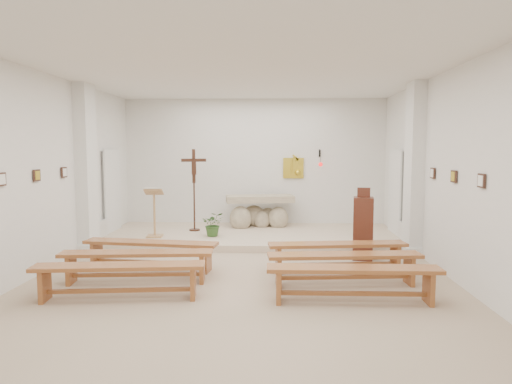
{
  "coord_description": "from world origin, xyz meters",
  "views": [
    {
      "loc": [
        0.57,
        -7.33,
        2.17
      ],
      "look_at": [
        0.19,
        1.6,
        1.32
      ],
      "focal_mm": 32.0,
      "sensor_mm": 36.0,
      "label": 1
    }
  ],
  "objects_px": {
    "bench_right_second": "(344,262)",
    "bench_right_third": "(353,276)",
    "lectern": "(154,212)",
    "bench_left_second": "(137,259)",
    "bench_left_front": "(151,248)",
    "crucifix_stand": "(194,184)",
    "altar": "(259,213)",
    "bench_left_third": "(119,273)",
    "donation_pedestal": "(363,228)",
    "bench_right_front": "(337,250)"
  },
  "relations": [
    {
      "from": "bench_right_second",
      "to": "bench_left_third",
      "type": "xyz_separation_m",
      "value": [
        -3.34,
        -0.82,
        0.0
      ]
    },
    {
      "from": "bench_right_third",
      "to": "bench_right_second",
      "type": "bearing_deg",
      "value": 89.56
    },
    {
      "from": "bench_right_front",
      "to": "bench_right_third",
      "type": "distance_m",
      "value": 1.65
    },
    {
      "from": "bench_left_front",
      "to": "bench_right_third",
      "type": "distance_m",
      "value": 3.72
    },
    {
      "from": "bench_left_third",
      "to": "donation_pedestal",
      "type": "bearing_deg",
      "value": 27.06
    },
    {
      "from": "altar",
      "to": "lectern",
      "type": "bearing_deg",
      "value": -155.89
    },
    {
      "from": "bench_right_third",
      "to": "bench_left_third",
      "type": "bearing_deg",
      "value": 179.56
    },
    {
      "from": "lectern",
      "to": "bench_left_second",
      "type": "relative_size",
      "value": 0.47
    },
    {
      "from": "bench_left_second",
      "to": "bench_right_third",
      "type": "xyz_separation_m",
      "value": [
        3.34,
        -0.82,
        0.0
      ]
    },
    {
      "from": "lectern",
      "to": "donation_pedestal",
      "type": "distance_m",
      "value": 4.67
    },
    {
      "from": "donation_pedestal",
      "to": "crucifix_stand",
      "type": "bearing_deg",
      "value": 159.43
    },
    {
      "from": "bench_right_second",
      "to": "bench_left_third",
      "type": "bearing_deg",
      "value": -171.49
    },
    {
      "from": "lectern",
      "to": "bench_left_third",
      "type": "height_order",
      "value": "lectern"
    },
    {
      "from": "donation_pedestal",
      "to": "bench_right_third",
      "type": "relative_size",
      "value": 0.58
    },
    {
      "from": "bench_right_second",
      "to": "bench_right_third",
      "type": "xyz_separation_m",
      "value": [
        0.0,
        -0.82,
        0.0
      ]
    },
    {
      "from": "bench_right_third",
      "to": "lectern",
      "type": "bearing_deg",
      "value": 134.35
    },
    {
      "from": "bench_left_second",
      "to": "bench_left_front",
      "type": "bearing_deg",
      "value": 85.08
    },
    {
      "from": "bench_right_second",
      "to": "bench_left_front",
      "type": "bearing_deg",
      "value": 160.77
    },
    {
      "from": "bench_right_front",
      "to": "bench_left_third",
      "type": "relative_size",
      "value": 1.0
    },
    {
      "from": "bench_right_third",
      "to": "altar",
      "type": "bearing_deg",
      "value": 105.27
    },
    {
      "from": "crucifix_stand",
      "to": "bench_right_second",
      "type": "height_order",
      "value": "crucifix_stand"
    },
    {
      "from": "bench_left_second",
      "to": "bench_left_third",
      "type": "height_order",
      "value": "same"
    },
    {
      "from": "lectern",
      "to": "bench_left_third",
      "type": "distance_m",
      "value": 3.94
    },
    {
      "from": "altar",
      "to": "bench_right_front",
      "type": "xyz_separation_m",
      "value": [
        1.52,
        -3.76,
        -0.11
      ]
    },
    {
      "from": "bench_left_third",
      "to": "bench_right_front",
      "type": "bearing_deg",
      "value": 20.11
    },
    {
      "from": "bench_left_front",
      "to": "bench_right_second",
      "type": "relative_size",
      "value": 1.0
    },
    {
      "from": "altar",
      "to": "bench_right_third",
      "type": "xyz_separation_m",
      "value": [
        1.52,
        -5.41,
        -0.11
      ]
    },
    {
      "from": "lectern",
      "to": "bench_left_second",
      "type": "bearing_deg",
      "value": -85.69
    },
    {
      "from": "bench_left_third",
      "to": "crucifix_stand",
      "type": "bearing_deg",
      "value": 80.92
    },
    {
      "from": "bench_left_front",
      "to": "bench_right_front",
      "type": "xyz_separation_m",
      "value": [
        3.34,
        0.0,
        0.0
      ]
    },
    {
      "from": "altar",
      "to": "bench_right_front",
      "type": "relative_size",
      "value": 0.74
    },
    {
      "from": "crucifix_stand",
      "to": "bench_right_third",
      "type": "bearing_deg",
      "value": -71.62
    },
    {
      "from": "bench_left_second",
      "to": "bench_right_third",
      "type": "bearing_deg",
      "value": -18.8
    },
    {
      "from": "donation_pedestal",
      "to": "bench_right_second",
      "type": "height_order",
      "value": "donation_pedestal"
    },
    {
      "from": "donation_pedestal",
      "to": "bench_right_third",
      "type": "height_order",
      "value": "donation_pedestal"
    },
    {
      "from": "crucifix_stand",
      "to": "bench_right_second",
      "type": "bearing_deg",
      "value": -66.45
    },
    {
      "from": "bench_right_second",
      "to": "lectern",
      "type": "bearing_deg",
      "value": 136.19
    },
    {
      "from": "crucifix_stand",
      "to": "bench_left_third",
      "type": "xyz_separation_m",
      "value": [
        -0.24,
        -4.75,
        -0.93
      ]
    },
    {
      "from": "altar",
      "to": "bench_right_second",
      "type": "xyz_separation_m",
      "value": [
        1.52,
        -4.59,
        -0.11
      ]
    },
    {
      "from": "crucifix_stand",
      "to": "bench_left_front",
      "type": "relative_size",
      "value": 0.82
    },
    {
      "from": "lectern",
      "to": "bench_right_second",
      "type": "bearing_deg",
      "value": -43.9
    },
    {
      "from": "bench_left_front",
      "to": "crucifix_stand",
      "type": "bearing_deg",
      "value": 92.73
    },
    {
      "from": "bench_left_front",
      "to": "bench_left_second",
      "type": "bearing_deg",
      "value": -82.84
    },
    {
      "from": "bench_left_front",
      "to": "bench_right_front",
      "type": "distance_m",
      "value": 3.34
    },
    {
      "from": "crucifix_stand",
      "to": "bench_right_third",
      "type": "relative_size",
      "value": 0.82
    },
    {
      "from": "crucifix_stand",
      "to": "bench_right_third",
      "type": "xyz_separation_m",
      "value": [
        3.1,
        -4.75,
        -0.93
      ]
    },
    {
      "from": "donation_pedestal",
      "to": "altar",
      "type": "bearing_deg",
      "value": 136.8
    },
    {
      "from": "donation_pedestal",
      "to": "bench_right_third",
      "type": "bearing_deg",
      "value": -93.87
    },
    {
      "from": "bench_left_third",
      "to": "bench_right_third",
      "type": "relative_size",
      "value": 1.01
    },
    {
      "from": "altar",
      "to": "bench_left_second",
      "type": "bearing_deg",
      "value": -120.42
    }
  ]
}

